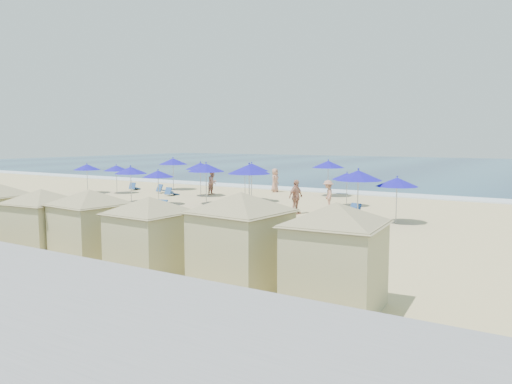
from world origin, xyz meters
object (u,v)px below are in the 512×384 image
Objects in this scene: umbrella_10 at (347,176)px; umbrella_13 at (397,182)px; cabana_4 at (150,227)px; umbrella_5 at (206,168)px; umbrella_8 at (249,169)px; umbrella_0 at (87,167)px; cabana_3 at (90,217)px; trash_bin at (232,221)px; cabana_5 at (241,229)px; beachgoer_0 at (213,182)px; cabana_2 at (42,214)px; umbrella_3 at (131,170)px; umbrella_9 at (328,164)px; umbrella_1 at (116,168)px; umbrella_6 at (158,174)px; beachgoer_2 at (328,195)px; umbrella_11 at (358,175)px; umbrella_12 at (245,171)px; umbrella_4 at (200,166)px; umbrella_2 at (173,161)px; beachgoer_1 at (296,197)px; beachgoer_3 at (275,180)px; umbrella_7 at (252,167)px; cabana_6 at (336,242)px.

umbrella_13 reaches higher than umbrella_10.
umbrella_5 reaches higher than cabana_4.
umbrella_0 is at bearing 173.40° from umbrella_8.
trash_bin is at bearing 86.33° from cabana_3.
umbrella_0 is at bearing -170.02° from umbrella_10.
beachgoer_0 is (-14.66, 18.15, -0.77)m from cabana_5.
cabana_2 is at bearing -101.97° from umbrella_10.
umbrella_3 is 13.48m from umbrella_9.
umbrella_1 is (-16.05, 8.08, 1.46)m from trash_bin.
umbrella_6 is at bearing -24.33° from umbrella_1.
umbrella_3 is 12.54m from beachgoer_2.
umbrella_5 and umbrella_11 have the same top height.
cabana_5 is 2.11× the size of umbrella_1.
beachgoer_0 is (-3.83, 1.55, -1.08)m from umbrella_12.
umbrella_5 reaches higher than umbrella_6.
beachgoer_2 is at bearing 1.06° from umbrella_1.
umbrella_8 is 6.26m from umbrella_11.
umbrella_0 is 0.92× the size of umbrella_4.
trash_bin is 0.37× the size of umbrella_12.
beachgoer_0 is (4.77, -1.12, -1.38)m from umbrella_2.
beachgoer_1 is at bearing 111.65° from cabana_5.
umbrella_12 is (-5.20, 16.85, 0.44)m from cabana_3.
umbrella_0 is 17.78m from umbrella_9.
cabana_2 is at bearing -63.09° from umbrella_6.
umbrella_6 is at bearing 132.33° from cabana_4.
trash_bin is at bearing -40.83° from umbrella_2.
umbrella_11 is at bearing -7.59° from umbrella_5.
beachgoer_1 is at bearing 74.86° from trash_bin.
umbrella_11 is at bearing -92.47° from beachgoer_1.
umbrella_2 is (-19.43, 19.28, 0.61)m from cabana_5.
umbrella_2 reaches higher than trash_bin.
cabana_3 is at bearing -172.50° from beachgoer_3.
umbrella_7 is (9.50, -3.27, -0.03)m from umbrella_2.
umbrella_0 is 14.09m from beachgoer_3.
umbrella_4 is 1.33× the size of beachgoer_1.
beachgoer_0 is at bearing 133.56° from cabana_6.
cabana_4 is 0.93× the size of cabana_6.
umbrella_3 is at bearing -132.86° from umbrella_9.
umbrella_11 reaches higher than umbrella_4.
cabana_5 reaches higher than cabana_4.
cabana_3 is at bearing -54.75° from umbrella_2.
trash_bin is 0.32× the size of umbrella_11.
umbrella_4 is 1.18× the size of umbrella_10.
umbrella_2 is 15.58m from umbrella_10.
umbrella_1 is at bearing 146.13° from umbrella_3.
umbrella_4 is at bearing 124.48° from cabana_4.
umbrella_8 is at bearing -135.23° from beachgoer_0.
umbrella_2 reaches higher than umbrella_13.
cabana_2 is 0.92× the size of cabana_6.
trash_bin is 0.32× the size of umbrella_9.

